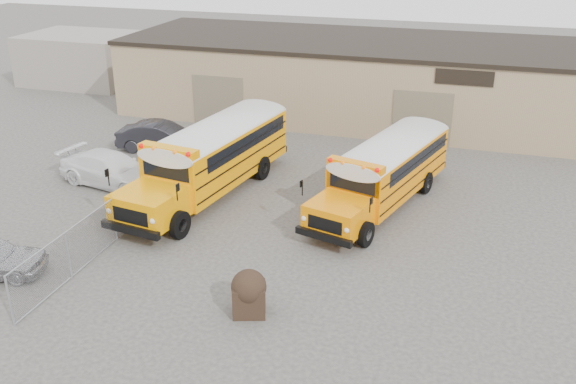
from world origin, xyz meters
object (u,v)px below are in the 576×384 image
(tarp_bundle, at_px, (249,292))
(school_bus_right, at_px, (436,131))
(car_dark, at_px, (162,137))
(car_white, at_px, (111,169))
(school_bus_left, at_px, (279,115))

(tarp_bundle, bearing_deg, school_bus_right, 74.68)
(car_dark, bearing_deg, car_white, 173.41)
(school_bus_left, distance_m, tarp_bundle, 15.92)
(school_bus_right, xyz_separation_m, car_white, (-14.13, -7.49, -0.90))
(school_bus_right, xyz_separation_m, tarp_bundle, (-4.26, -15.54, -0.88))
(school_bus_right, height_order, tarp_bundle, school_bus_right)
(school_bus_right, bearing_deg, car_dark, -169.91)
(school_bus_left, height_order, tarp_bundle, school_bus_left)
(tarp_bundle, height_order, car_white, same)
(car_white, xyz_separation_m, car_dark, (0.01, 4.98, 0.01))
(school_bus_right, bearing_deg, school_bus_left, -178.81)
(school_bus_left, distance_m, car_dark, 6.41)
(school_bus_left, xyz_separation_m, school_bus_right, (8.26, 0.17, -0.20))
(tarp_bundle, bearing_deg, car_dark, 127.14)
(school_bus_left, xyz_separation_m, car_dark, (-5.87, -2.34, -1.09))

